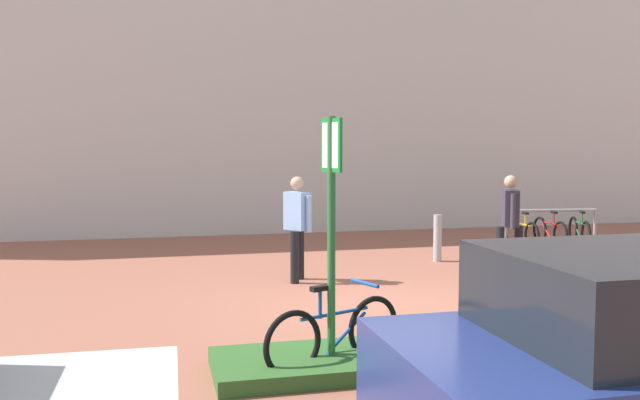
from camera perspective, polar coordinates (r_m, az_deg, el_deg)
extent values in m
plane|color=#9E5B47|center=(9.44, 5.83, -9.05)|extent=(60.00, 60.00, 0.00)
cube|color=silver|center=(17.89, -3.71, 13.52)|extent=(28.00, 1.20, 10.00)
cube|color=#336028|center=(7.83, 18.05, -11.53)|extent=(7.00, 1.10, 0.16)
cylinder|color=#2D7238|center=(6.67, 0.96, -3.78)|extent=(0.08, 0.08, 2.51)
cube|color=#198C33|center=(6.59, 0.97, 4.61)|extent=(0.13, 0.35, 0.52)
cube|color=white|center=(6.59, 0.97, 4.61)|extent=(0.12, 0.30, 0.44)
torus|color=black|center=(6.65, -2.30, -11.97)|extent=(0.63, 0.31, 0.66)
torus|color=black|center=(7.25, 4.49, -10.57)|extent=(0.63, 0.31, 0.66)
cylinder|color=#194CA5|center=(6.88, 1.25, -9.50)|extent=(0.78, 0.36, 0.04)
cylinder|color=#194CA5|center=(7.00, 1.91, -11.38)|extent=(0.57, 0.27, 0.44)
cylinder|color=#194CA5|center=(6.74, 0.01, -8.74)|extent=(0.04, 0.04, 0.28)
cube|color=black|center=(6.71, 0.01, -7.41)|extent=(0.22, 0.15, 0.05)
cylinder|color=#194CA5|center=(7.06, 3.76, -6.97)|extent=(0.20, 0.40, 0.04)
cylinder|color=#99999E|center=(15.43, 15.28, -2.35)|extent=(0.06, 0.06, 0.80)
cylinder|color=#99999E|center=(16.28, 22.02, -2.17)|extent=(0.06, 0.06, 0.80)
cylinder|color=#99999E|center=(15.79, 18.78, -0.82)|extent=(2.04, 0.33, 0.06)
torus|color=black|center=(15.12, 17.34, -2.90)|extent=(0.08, 0.61, 0.61)
torus|color=black|center=(15.94, 15.71, -2.49)|extent=(0.08, 0.61, 0.61)
cylinder|color=gold|center=(15.51, 16.52, -1.95)|extent=(0.06, 0.77, 0.03)
cylinder|color=gold|center=(15.61, 16.34, -2.76)|extent=(0.05, 0.56, 0.40)
cylinder|color=gold|center=(15.35, 16.82, -1.61)|extent=(0.03, 0.03, 0.26)
cube|color=black|center=(15.33, 16.83, -1.06)|extent=(0.08, 0.19, 0.05)
cylinder|color=gold|center=(15.79, 15.93, -0.95)|extent=(0.39, 0.05, 0.04)
torus|color=black|center=(15.45, 19.50, -2.80)|extent=(0.11, 0.61, 0.61)
torus|color=black|center=(16.27, 17.93, -2.40)|extent=(0.11, 0.61, 0.61)
cylinder|color=red|center=(15.84, 18.71, -1.87)|extent=(0.10, 0.77, 0.03)
cylinder|color=red|center=(15.94, 18.54, -2.66)|extent=(0.08, 0.56, 0.40)
cylinder|color=red|center=(15.68, 19.01, -1.53)|extent=(0.03, 0.03, 0.26)
cube|color=black|center=(15.66, 19.02, -1.00)|extent=(0.09, 0.19, 0.05)
cylinder|color=red|center=(16.13, 18.15, -0.89)|extent=(0.39, 0.07, 0.04)
torus|color=black|center=(15.71, 21.39, -2.74)|extent=(0.24, 0.59, 0.61)
torus|color=black|center=(16.60, 20.44, -2.33)|extent=(0.24, 0.59, 0.61)
cylinder|color=#1E7233|center=(16.13, 20.92, -1.81)|extent=(0.27, 0.74, 0.03)
cylinder|color=#1E7233|center=(16.25, 20.81, -2.59)|extent=(0.20, 0.54, 0.40)
cylinder|color=#1E7233|center=(15.96, 21.11, -1.49)|extent=(0.03, 0.03, 0.26)
cube|color=black|center=(15.95, 21.12, -0.96)|extent=(0.13, 0.20, 0.05)
cylinder|color=#1E7233|center=(16.45, 20.59, -0.85)|extent=(0.38, 0.15, 0.04)
cylinder|color=#ADADB2|center=(13.25, 9.82, -3.16)|extent=(0.16, 0.16, 0.90)
cylinder|color=black|center=(12.19, 16.28, -4.07)|extent=(0.14, 0.14, 0.85)
cylinder|color=black|center=(11.96, 14.84, -4.21)|extent=(0.14, 0.14, 0.85)
cube|color=#383342|center=(11.99, 15.64, -0.66)|extent=(0.36, 0.46, 0.62)
cylinder|color=#383342|center=(12.24, 15.42, -0.70)|extent=(0.09, 0.09, 0.59)
cylinder|color=#383342|center=(11.74, 15.87, -0.93)|extent=(0.09, 0.09, 0.59)
sphere|color=tan|center=(11.96, 15.69, 1.49)|extent=(0.22, 0.22, 0.22)
cylinder|color=black|center=(11.00, -2.13, -4.82)|extent=(0.14, 0.14, 0.85)
cylinder|color=black|center=(11.34, -1.69, -4.53)|extent=(0.14, 0.14, 0.85)
cube|color=#8CB2E5|center=(11.08, -1.92, -0.91)|extent=(0.42, 0.47, 0.62)
cylinder|color=#8CB2E5|center=(10.90, -0.93, -1.17)|extent=(0.09, 0.09, 0.59)
cylinder|color=#8CB2E5|center=(11.26, -2.87, -0.99)|extent=(0.09, 0.09, 0.59)
sphere|color=tan|center=(11.04, -1.93, 1.41)|extent=(0.22, 0.22, 0.22)
cylinder|color=black|center=(5.43, 10.30, -16.00)|extent=(0.64, 0.22, 0.64)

